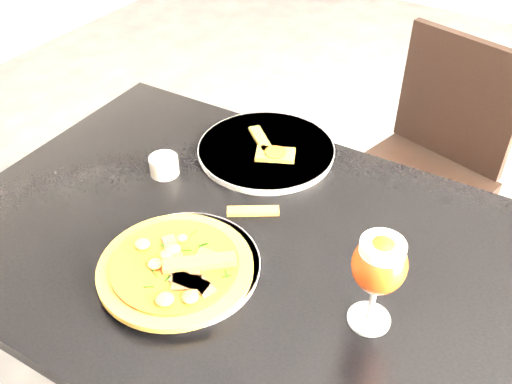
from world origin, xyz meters
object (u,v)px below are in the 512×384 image
Objects in this scene: chair_far at (424,166)px; pizza at (176,266)px; dining_table at (249,275)px; beer_glass at (379,266)px.

pizza is (-0.18, -0.96, 0.30)m from chair_far.
chair_far is at bearing 79.95° from dining_table.
dining_table is at bearing 170.48° from beer_glass.
chair_far is at bearing 79.26° from pizza.
dining_table is 1.43× the size of chair_far.
beer_glass is at bearing -11.47° from dining_table.
beer_glass reaches higher than pizza.
chair_far is 3.05× the size of pizza.
dining_table is at bearing -83.90° from chair_far.
pizza is (-0.07, -0.14, 0.11)m from dining_table.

